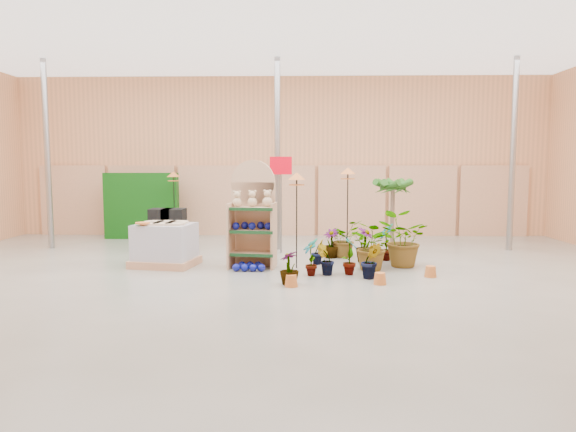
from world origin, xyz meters
name	(u,v)px	position (x,y,z in m)	size (l,w,h in m)	color
room	(271,154)	(0.00, 0.91, 2.21)	(15.20, 12.10, 4.70)	slate
display_shelf	(253,218)	(-0.39, 1.38, 0.97)	(0.95, 0.68, 2.11)	tan
teddy_bears	(253,200)	(-0.37, 1.28, 1.34)	(0.78, 0.20, 0.32)	#D1B188
gazing_balls_shelf	(252,226)	(-0.39, 1.25, 0.83)	(0.78, 0.27, 0.15)	navy
gazing_balls_floor	(249,267)	(-0.43, 0.99, 0.07)	(0.63, 0.39, 0.15)	navy
pallet_stack	(165,245)	(-2.16, 1.41, 0.43)	(1.34, 1.18, 0.88)	tan
charcoal_planters	(168,230)	(-2.55, 3.15, 0.50)	(0.80, 0.50, 1.00)	black
trellis_stock	(142,206)	(-3.80, 5.20, 0.90)	(2.00, 0.30, 1.80)	#0B420B
offer_sign	(281,185)	(0.10, 2.98, 1.57)	(0.50, 0.08, 2.20)	gray
bird_table_front	(297,179)	(0.47, 1.24, 1.74)	(0.34, 0.34, 1.87)	black
bird_table_right	(348,174)	(1.56, 2.34, 1.82)	(0.34, 0.34, 1.96)	black
bird_table_back	(174,177)	(-2.75, 4.59, 1.71)	(0.34, 0.34, 1.85)	black
palm	(393,186)	(2.65, 3.05, 1.54)	(0.70, 0.70, 1.80)	brown
potted_plant_0	(311,257)	(0.74, 0.56, 0.34)	(0.36, 0.25, 0.69)	#215416
potted_plant_1	(325,260)	(1.01, 0.61, 0.29)	(0.32, 0.25, 0.57)	#215416
potted_plant_2	(373,246)	(1.94, 1.05, 0.47)	(0.84, 0.73, 0.94)	#215416
potted_plant_3	(365,245)	(1.89, 1.88, 0.36)	(0.41, 0.41, 0.72)	#215416
potted_plant_4	(386,242)	(2.36, 2.11, 0.40)	(0.42, 0.28, 0.79)	#215416
potted_plant_5	(318,251)	(0.91, 1.65, 0.26)	(0.29, 0.23, 0.52)	#215416
potted_plant_6	(344,239)	(1.50, 2.50, 0.40)	(0.73, 0.63, 0.81)	#215416
potted_plant_7	(289,268)	(0.36, -0.16, 0.29)	(0.32, 0.32, 0.58)	#215416
potted_plant_8	(350,254)	(1.45, 0.64, 0.38)	(0.41, 0.27, 0.77)	#215416
potted_plant_9	(371,261)	(1.80, 0.33, 0.33)	(0.36, 0.29, 0.65)	#215416
potted_plant_10	(401,239)	(2.53, 1.44, 0.54)	(0.98, 0.85, 1.09)	#215416
potted_plant_11	(331,243)	(1.21, 2.38, 0.32)	(0.36, 0.36, 0.64)	#215416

